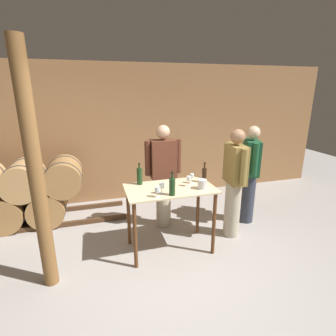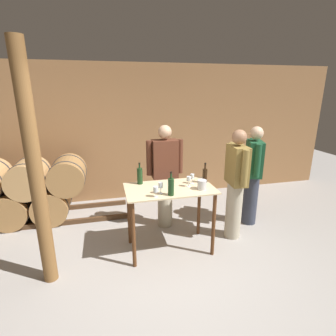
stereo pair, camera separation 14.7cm
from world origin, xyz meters
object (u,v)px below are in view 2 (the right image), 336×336
ice_bucket (202,185)px  wooden_post (35,173)px  wine_glass_near_left (156,190)px  wine_bottle_left (171,186)px  person_visitor_bearded (236,183)px  wine_bottle_center (205,175)px  wine_glass_near_right (189,179)px  person_host (253,174)px  person_visitor_with_scarf (165,175)px  wine_glass_far_side (192,177)px  wine_bottle_far_left (140,176)px  wine_glass_near_center (161,186)px

ice_bucket → wooden_post: bearing=-176.5°
wine_glass_near_left → ice_bucket: wine_glass_near_left is taller
wine_bottle_left → person_visitor_bearded: person_visitor_bearded is taller
person_visitor_bearded → wooden_post: bearing=-172.0°
wine_glass_near_left → ice_bucket: size_ratio=1.05×
wine_bottle_center → wine_glass_near_right: size_ratio=2.01×
wine_bottle_center → person_visitor_bearded: 0.53m
wine_glass_near_right → person_host: (1.25, 0.44, -0.17)m
wine_glass_near_left → person_visitor_with_scarf: size_ratio=0.08×
wine_bottle_left → wine_glass_near_left: 0.20m
wine_glass_near_left → wine_glass_far_side: 0.68m
person_visitor_with_scarf → wine_glass_far_side: bearing=-66.7°
wine_bottle_left → person_host: (1.56, 0.68, -0.18)m
ice_bucket → person_visitor_with_scarf: (-0.31, 0.83, -0.11)m
wine_bottle_far_left → wine_glass_near_right: size_ratio=2.11×
person_host → person_visitor_with_scarf: bearing=169.9°
wine_glass_near_left → ice_bucket: 0.65m
wine_glass_near_right → person_host: 1.33m
wooden_post → ice_bucket: size_ratio=20.85×
wine_glass_near_right → ice_bucket: wine_glass_near_right is taller
wine_bottle_left → wine_bottle_center: 0.66m
wine_glass_near_center → ice_bucket: size_ratio=1.16×
wine_bottle_center → wine_glass_far_side: (-0.18, 0.01, -0.01)m
wine_glass_near_left → wine_glass_near_center: size_ratio=0.90×
wine_bottle_far_left → wine_glass_far_side: 0.73m
wine_bottle_left → wine_glass_near_left: wine_bottle_left is taller
wine_glass_near_center → wooden_post: bearing=-175.7°
wooden_post → wine_glass_near_right: size_ratio=18.60×
person_host → wine_glass_far_side: bearing=-163.8°
wine_glass_far_side → wine_glass_near_right: bearing=-129.0°
wine_glass_near_left → wooden_post: bearing=-179.4°
wine_bottle_far_left → person_host: person_host is taller
ice_bucket → person_host: person_host is taller
wine_bottle_center → person_host: 1.05m
wine_glass_far_side → person_visitor_bearded: size_ratio=0.08×
wine_bottle_left → ice_bucket: size_ratio=2.39×
wooden_post → wine_bottle_center: bearing=9.6°
wine_bottle_far_left → person_host: size_ratio=0.19×
wine_bottle_far_left → wine_glass_near_left: (0.12, -0.51, -0.02)m
wine_bottle_far_left → wine_glass_near_right: wine_bottle_far_left is taller
wine_bottle_center → ice_bucket: bearing=-119.3°
wine_bottle_center → person_host: bearing=19.7°
wine_glass_near_left → wine_glass_near_center: wine_glass_near_center is taller
wine_glass_near_right → person_visitor_with_scarf: bearing=103.7°
wine_bottle_center → wine_glass_near_left: 0.84m
person_host → wine_glass_near_left: bearing=-158.6°
wine_glass_near_center → wine_glass_far_side: wine_glass_near_center is taller
wine_bottle_center → ice_bucket: size_ratio=2.26×
wine_glass_near_right → person_visitor_bearded: (0.77, 0.10, -0.16)m
wine_bottle_center → person_visitor_with_scarf: 0.76m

